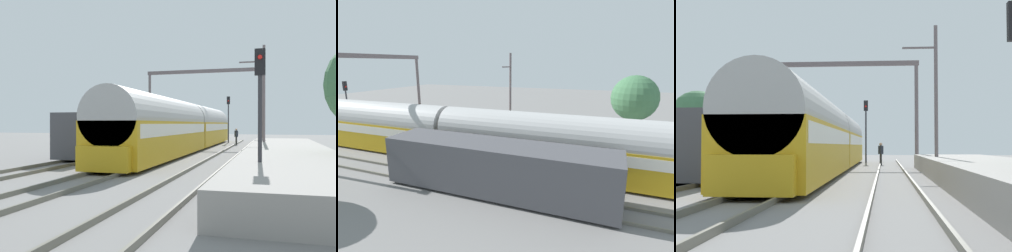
# 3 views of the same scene
# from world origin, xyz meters

# --- Properties ---
(ground) EXTENTS (120.00, 120.00, 0.00)m
(ground) POSITION_xyz_m (0.00, 0.00, 0.00)
(ground) COLOR slate
(track_far_west) EXTENTS (1.52, 60.00, 0.16)m
(track_far_west) POSITION_xyz_m (-3.91, 0.00, 0.08)
(track_far_west) COLOR #686559
(track_far_west) RESTS_ON ground
(track_west) EXTENTS (1.52, 60.00, 0.16)m
(track_west) POSITION_xyz_m (0.00, 0.00, 0.08)
(track_west) COLOR #686559
(track_west) RESTS_ON ground
(track_east) EXTENTS (1.52, 60.00, 0.16)m
(track_east) POSITION_xyz_m (3.91, 0.00, 0.08)
(track_east) COLOR #686559
(track_east) RESTS_ON ground
(platform) EXTENTS (4.40, 28.00, 0.90)m
(platform) POSITION_xyz_m (7.73, 2.00, 0.45)
(platform) COLOR gray
(platform) RESTS_ON ground
(passenger_train) EXTENTS (2.93, 32.85, 3.82)m
(passenger_train) POSITION_xyz_m (0.00, 11.68, 1.97)
(passenger_train) COLOR gold
(passenger_train) RESTS_ON ground
(freight_car) EXTENTS (2.80, 13.00, 2.70)m
(freight_car) POSITION_xyz_m (-3.91, 5.89, 1.47)
(freight_car) COLOR #47474C
(freight_car) RESTS_ON ground
(person_crossing) EXTENTS (0.41, 0.47, 1.73)m
(person_crossing) POSITION_xyz_m (3.23, 20.42, 1.03)
(person_crossing) COLOR #292929
(person_crossing) RESTS_ON ground
(railway_signal_far) EXTENTS (0.36, 0.30, 5.40)m
(railway_signal_far) POSITION_xyz_m (1.92, 24.61, 3.43)
(railway_signal_far) COLOR #2D2D33
(railway_signal_far) RESTS_ON ground
(catenary_gantry) EXTENTS (12.22, 0.28, 7.86)m
(catenary_gantry) POSITION_xyz_m (0.00, 19.08, 5.61)
(catenary_gantry) COLOR #64585B
(catenary_gantry) RESTS_ON ground
(catenary_pole_east_mid) EXTENTS (1.90, 0.20, 8.00)m
(catenary_pole_east_mid) POSITION_xyz_m (6.26, 9.03, 4.15)
(catenary_pole_east_mid) COLOR #64585B
(catenary_pole_east_mid) RESTS_ON ground
(tree_west_background) EXTENTS (3.85, 3.85, 5.47)m
(tree_west_background) POSITION_xyz_m (-9.96, 16.71, 3.54)
(tree_west_background) COLOR #4C3826
(tree_west_background) RESTS_ON ground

